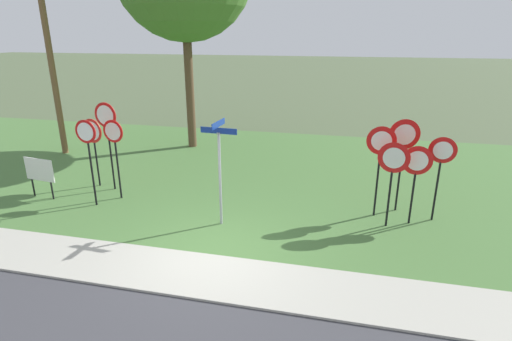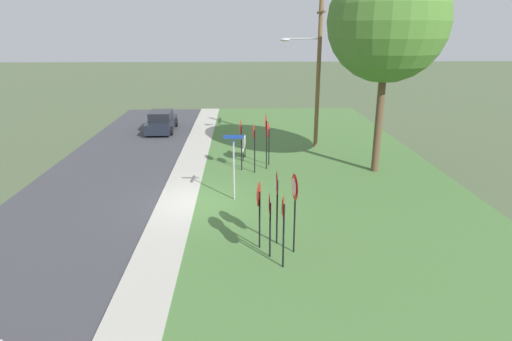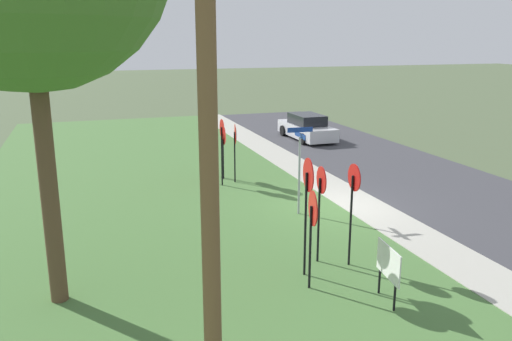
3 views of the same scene
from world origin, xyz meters
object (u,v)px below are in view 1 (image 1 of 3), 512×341
notice_board (40,172)px  stop_sign_near_right (107,127)px  stop_sign_far_center (88,145)px  yield_sign_near_right (393,165)px  stop_sign_far_left (93,138)px  utility_pole (44,35)px  stop_sign_near_left (115,143)px  yield_sign_near_left (416,167)px  yield_sign_far_right (381,150)px  street_name_post (220,164)px  yield_sign_center (441,160)px  yield_sign_far_left (404,143)px

notice_board → stop_sign_near_right: bearing=40.1°
stop_sign_far_center → yield_sign_near_right: bearing=7.3°
stop_sign_far_left → utility_pole: 5.63m
stop_sign_near_left → stop_sign_far_center: size_ratio=0.95×
yield_sign_near_left → yield_sign_far_right: size_ratio=0.84×
stop_sign_near_right → stop_sign_far_center: size_ratio=1.10×
street_name_post → utility_pole: size_ratio=0.32×
stop_sign_far_left → stop_sign_far_center: stop_sign_far_center is taller
notice_board → yield_sign_near_right: bearing=10.1°
stop_sign_far_center → yield_sign_near_left: (8.85, 0.83, -0.26)m
yield_sign_near_left → street_name_post: bearing=-165.6°
yield_sign_center → utility_pole: utility_pole is taller
yield_sign_far_right → utility_pole: 13.17m
stop_sign_near_right → notice_board: (-1.75, -1.10, -1.24)m
stop_sign_far_left → yield_sign_far_right: 8.79m
stop_sign_near_right → utility_pole: 5.96m
stop_sign_near_left → yield_sign_far_right: (7.52, 0.48, 0.14)m
notice_board → stop_sign_far_center: bearing=3.0°
yield_sign_near_left → stop_sign_far_center: bearing=-173.3°
stop_sign_far_left → yield_sign_far_right: yield_sign_far_right is taller
stop_sign_near_right → yield_sign_far_right: bearing=6.0°
stop_sign_far_center → yield_sign_far_right: size_ratio=1.01×
yield_sign_far_right → yield_sign_center: (1.53, 0.07, -0.18)m
yield_sign_near_right → stop_sign_far_center: bearing=-164.9°
stop_sign_far_left → yield_sign_center: bearing=9.7°
stop_sign_far_left → yield_sign_near_left: stop_sign_far_left is taller
stop_sign_near_right → stop_sign_far_center: 1.30m
yield_sign_near_left → yield_sign_far_right: bearing=163.3°
street_name_post → utility_pole: 10.15m
yield_sign_center → utility_pole: 14.64m
stop_sign_near_left → yield_sign_near_right: bearing=5.3°
stop_sign_near_left → yield_sign_near_left: 8.42m
stop_sign_far_left → street_name_post: 5.10m
stop_sign_far_center → notice_board: bearing=178.6°
notice_board → yield_sign_center: bearing=13.2°
street_name_post → notice_board: size_ratio=2.22×
stop_sign_far_left → yield_sign_near_left: bearing=7.5°
stop_sign_near_right → utility_pole: size_ratio=0.32×
yield_sign_near_left → notice_board: bearing=-175.2°
yield_sign_near_left → street_name_post: (-4.87, -1.14, 0.08)m
stop_sign_far_center → yield_sign_near_right: (8.24, 0.53, -0.15)m
stop_sign_near_right → stop_sign_far_center: stop_sign_near_right is taller
street_name_post → stop_sign_near_left: bearing=168.8°
stop_sign_near_left → yield_sign_far_left: bearing=13.0°
stop_sign_near_right → yield_sign_center: (9.65, -0.08, -0.35)m
yield_sign_center → street_name_post: 5.71m
stop_sign_near_left → stop_sign_far_left: 1.49m
stop_sign_far_center → stop_sign_near_right: bearing=101.2°
stop_sign_far_center → notice_board: size_ratio=2.05×
yield_sign_far_left → yield_sign_far_right: yield_sign_far_left is taller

